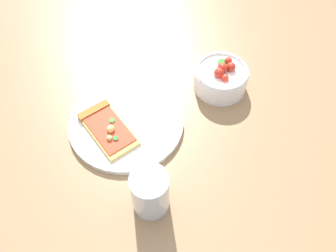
{
  "coord_description": "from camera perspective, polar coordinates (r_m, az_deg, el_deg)",
  "views": [
    {
      "loc": [
        -0.5,
        0.06,
        0.66
      ],
      "look_at": [
        -0.08,
        -0.08,
        0.03
      ],
      "focal_mm": 36.19,
      "sensor_mm": 36.0,
      "label": 1
    }
  ],
  "objects": [
    {
      "name": "soda_glass",
      "position": [
        0.67,
        -3.01,
        -11.15
      ],
      "size": [
        0.07,
        0.07,
        0.11
      ],
      "color": "silver",
      "rests_on": "ground_plane"
    },
    {
      "name": "salad_bowl",
      "position": [
        0.87,
        8.91,
        8.05
      ],
      "size": [
        0.13,
        0.13,
        0.08
      ],
      "color": "white",
      "rests_on": "ground_plane"
    },
    {
      "name": "plate",
      "position": [
        0.81,
        -7.02,
        0.6
      ],
      "size": [
        0.27,
        0.27,
        0.01
      ],
      "primitive_type": "cylinder",
      "color": "silver",
      "rests_on": "ground_plane"
    },
    {
      "name": "pizza_slice_main",
      "position": [
        0.8,
        -10.34,
        -0.11
      ],
      "size": [
        0.17,
        0.12,
        0.02
      ],
      "color": "#E5B256",
      "rests_on": "plate"
    },
    {
      "name": "ground_plane",
      "position": [
        0.83,
        -6.93,
        1.55
      ],
      "size": [
        2.4,
        2.4,
        0.0
      ],
      "primitive_type": "plane",
      "color": "#93704C",
      "rests_on": "ground"
    }
  ]
}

